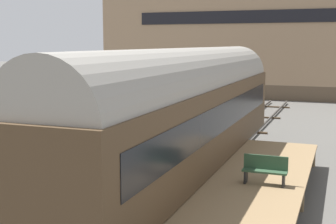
{
  "coord_description": "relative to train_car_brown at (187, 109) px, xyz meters",
  "views": [
    {
      "loc": [
        9.92,
        -12.94,
        5.42
      ],
      "look_at": [
        2.24,
        7.44,
        2.2
      ],
      "focal_mm": 50.0,
      "sensor_mm": 36.0,
      "label": 1
    }
  ],
  "objects": [
    {
      "name": "station_platform",
      "position": [
        2.91,
        -1.27,
        -2.1
      ],
      "size": [
        3.18,
        12.18,
        0.97
      ],
      "color": "#8C704C",
      "rests_on": "ground"
    },
    {
      "name": "bench",
      "position": [
        3.24,
        -1.83,
        -1.54
      ],
      "size": [
        1.4,
        0.4,
        0.91
      ],
      "color": "#2D4C33",
      "rests_on": "station_platform"
    },
    {
      "name": "track_right",
      "position": [
        0.0,
        -3.48,
        -2.86
      ],
      "size": [
        2.6,
        60.0,
        0.26
      ],
      "color": "#4C4742",
      "rests_on": "ground"
    },
    {
      "name": "warehouse_building",
      "position": [
        -3.75,
        34.57,
        4.18
      ],
      "size": [
        30.46,
        11.94,
        14.35
      ],
      "color": "brown",
      "rests_on": "ground"
    },
    {
      "name": "train_car_green",
      "position": [
        -4.48,
        7.93,
        -0.11
      ],
      "size": [
        3.12,
        18.64,
        5.1
      ],
      "color": "black",
      "rests_on": "ground"
    },
    {
      "name": "train_car_brown",
      "position": [
        0.0,
        0.0,
        0.0
      ],
      "size": [
        2.93,
        18.43,
        5.24
      ],
      "color": "black",
      "rests_on": "ground"
    },
    {
      "name": "track_middle",
      "position": [
        -4.48,
        -3.48,
        -2.86
      ],
      "size": [
        2.6,
        60.0,
        0.26
      ],
      "color": "#4C4742",
      "rests_on": "ground"
    },
    {
      "name": "ground_plane",
      "position": [
        -4.48,
        -3.48,
        -3.0
      ],
      "size": [
        200.0,
        200.0,
        0.0
      ],
      "primitive_type": "plane",
      "color": "#56544F"
    }
  ]
}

